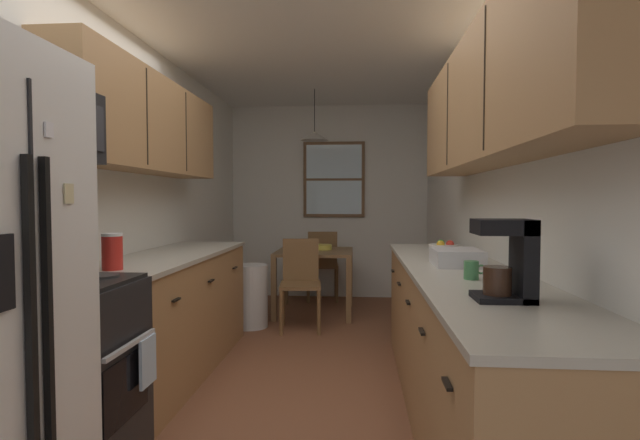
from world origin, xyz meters
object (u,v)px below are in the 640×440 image
object	(u,v)px
coffee_maker	(511,258)
fruit_bowl	(443,247)
microwave_over_range	(32,122)
dining_chair_near	(301,279)
dining_chair_far	(322,262)
stove_range	(61,376)
mug_by_coffeemaker	(472,270)
table_serving_bowl	(323,247)
dining_table	(315,260)
storage_canister	(112,252)
trash_bin	(250,296)
dish_rack	(457,257)

from	to	relation	value
coffee_maker	fruit_bowl	xyz separation A→B (m)	(0.05, 1.74, -0.13)
microwave_over_range	coffee_maker	xyz separation A→B (m)	(2.11, -0.17, -0.59)
dining_chair_near	dining_chair_far	size ratio (longest dim) A/B	1.00
stove_range	coffee_maker	xyz separation A→B (m)	(1.99, -0.17, 0.60)
stove_range	dining_chair_near	distance (m)	2.75
mug_by_coffeemaker	table_serving_bowl	distance (m)	3.20
coffee_maker	table_serving_bowl	size ratio (longest dim) A/B	1.62
dining_table	dining_chair_far	size ratio (longest dim) A/B	0.99
table_serving_bowl	mug_by_coffeemaker	bearing A→B (deg)	-72.23
coffee_maker	mug_by_coffeemaker	distance (m)	0.52
dining_chair_far	dining_table	bearing A→B (deg)	-93.51
microwave_over_range	storage_canister	bearing A→B (deg)	77.64
fruit_bowl	table_serving_bowl	bearing A→B (deg)	120.40
dining_chair_near	dining_table	bearing A→B (deg)	82.79
microwave_over_range	coffee_maker	distance (m)	2.19
fruit_bowl	storage_canister	bearing A→B (deg)	-152.22
dining_table	coffee_maker	bearing A→B (deg)	-72.35
microwave_over_range	trash_bin	bearing A→B (deg)	81.20
dining_chair_far	dish_rack	distance (m)	3.31
coffee_maker	stove_range	bearing A→B (deg)	175.02
stove_range	dining_table	bearing A→B (deg)	74.77
dining_chair_far	coffee_maker	world-z (taller)	coffee_maker
dining_table	dish_rack	xyz separation A→B (m)	(1.09, -2.45, 0.34)
stove_range	dining_chair_far	size ratio (longest dim) A/B	1.22
coffee_maker	table_serving_bowl	distance (m)	3.69
storage_canister	table_serving_bowl	bearing A→B (deg)	70.93
microwave_over_range	fruit_bowl	xyz separation A→B (m)	(2.15, 1.57, -0.72)
dining_chair_near	dish_rack	size ratio (longest dim) A/B	2.65
storage_canister	mug_by_coffeemaker	world-z (taller)	storage_canister
dining_chair_far	coffee_maker	bearing A→B (deg)	-75.54
microwave_over_range	dish_rack	xyz separation A→B (m)	(2.10, 0.83, -0.71)
stove_range	microwave_over_range	xyz separation A→B (m)	(-0.11, 0.00, 1.19)
microwave_over_range	mug_by_coffeemaker	xyz separation A→B (m)	(2.07, 0.33, -0.71)
dining_chair_far	trash_bin	size ratio (longest dim) A/B	1.41
dining_table	fruit_bowl	world-z (taller)	fruit_bowl
dining_table	fruit_bowl	size ratio (longest dim) A/B	4.12
dining_chair_far	storage_canister	world-z (taller)	storage_canister
dining_chair_far	mug_by_coffeemaker	size ratio (longest dim) A/B	8.18
microwave_over_range	dining_table	bearing A→B (deg)	72.94
microwave_over_range	coffee_maker	world-z (taller)	microwave_over_range
dining_chair_far	table_serving_bowl	bearing A→B (deg)	-84.66
mug_by_coffeemaker	table_serving_bowl	world-z (taller)	mug_by_coffeemaker
dining_chair_far	mug_by_coffeemaker	distance (m)	3.78
stove_range	dining_table	xyz separation A→B (m)	(0.89, 3.28, 0.14)
dining_table	stove_range	bearing A→B (deg)	-105.23
mug_by_coffeemaker	microwave_over_range	bearing A→B (deg)	-171.05
dining_table	storage_canister	bearing A→B (deg)	-107.86
trash_bin	coffee_maker	bearing A→B (deg)	-58.83
coffee_maker	microwave_over_range	bearing A→B (deg)	175.28
dining_chair_near	dish_rack	distance (m)	2.19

